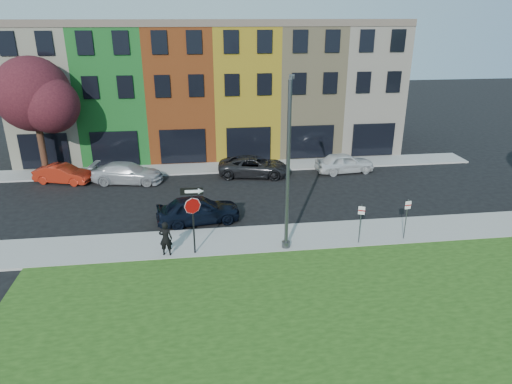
{
  "coord_description": "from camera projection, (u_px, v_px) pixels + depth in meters",
  "views": [
    {
      "loc": [
        -3.87,
        -17.67,
        10.82
      ],
      "look_at": [
        -1.02,
        4.0,
        2.28
      ],
      "focal_mm": 32.0,
      "sensor_mm": 36.0,
      "label": 1
    }
  ],
  "objects": [
    {
      "name": "sidewalk_near",
      "position": [
        316.0,
        236.0,
        23.72
      ],
      "size": [
        40.0,
        3.0,
        0.12
      ],
      "primitive_type": "cube",
      "color": "gray",
      "rests_on": "ground"
    },
    {
      "name": "sedan_near",
      "position": [
        198.0,
        209.0,
        25.14
      ],
      "size": [
        3.12,
        5.07,
        1.55
      ],
      "primitive_type": "imported",
      "rotation": [
        0.0,
        0.0,
        1.71
      ],
      "color": "black",
      "rests_on": "ground"
    },
    {
      "name": "man",
      "position": [
        166.0,
        239.0,
        21.45
      ],
      "size": [
        0.73,
        0.58,
        1.7
      ],
      "primitive_type": "imported",
      "rotation": [
        0.0,
        0.0,
        3.0
      ],
      "color": "black",
      "rests_on": "sidewalk_near"
    },
    {
      "name": "stop_sign",
      "position": [
        193.0,
        207.0,
        21.04
      ],
      "size": [
        1.05,
        0.11,
        3.35
      ],
      "rotation": [
        0.0,
        0.0,
        -0.04
      ],
      "color": "black",
      "rests_on": "sidewalk_near"
    },
    {
      "name": "parked_car_white",
      "position": [
        345.0,
        163.0,
        33.21
      ],
      "size": [
        2.56,
        4.59,
        1.45
      ],
      "primitive_type": "imported",
      "rotation": [
        0.0,
        0.0,
        1.67
      ],
      "color": "silver",
      "rests_on": "ground"
    },
    {
      "name": "sidewalk_far",
      "position": [
        211.0,
        168.0,
        34.2
      ],
      "size": [
        40.0,
        2.4,
        0.12
      ],
      "primitive_type": "cube",
      "color": "gray",
      "rests_on": "ground"
    },
    {
      "name": "tree_purple",
      "position": [
        35.0,
        96.0,
        30.37
      ],
      "size": [
        5.93,
        5.19,
        8.22
      ],
      "color": "black",
      "rests_on": "sidewalk_far"
    },
    {
      "name": "rowhouse_block",
      "position": [
        212.0,
        89.0,
        38.17
      ],
      "size": [
        30.0,
        10.12,
        10.0
      ],
      "color": "beige",
      "rests_on": "ground"
    },
    {
      "name": "parking_sign_b",
      "position": [
        407.0,
        214.0,
        22.83
      ],
      "size": [
        0.32,
        0.1,
        2.16
      ],
      "rotation": [
        0.0,
        0.0,
        0.13
      ],
      "color": "#484A4D",
      "rests_on": "sidewalk_near"
    },
    {
      "name": "parked_car_silver",
      "position": [
        127.0,
        173.0,
        31.17
      ],
      "size": [
        3.45,
        5.41,
        1.39
      ],
      "primitive_type": "imported",
      "rotation": [
        0.0,
        0.0,
        1.41
      ],
      "color": "#A7A7AC",
      "rests_on": "ground"
    },
    {
      "name": "parked_car_red",
      "position": [
        63.0,
        174.0,
        31.16
      ],
      "size": [
        3.49,
        4.61,
        1.27
      ],
      "primitive_type": "imported",
      "rotation": [
        0.0,
        0.0,
        1.28
      ],
      "color": "#9C2111",
      "rests_on": "ground"
    },
    {
      "name": "parking_sign_a",
      "position": [
        361.0,
        219.0,
        22.44
      ],
      "size": [
        0.3,
        0.17,
        2.05
      ],
      "rotation": [
        0.0,
        0.0,
        -0.43
      ],
      "color": "#484A4D",
      "rests_on": "sidewalk_near"
    },
    {
      "name": "ground",
      "position": [
        290.0,
        269.0,
        20.73
      ],
      "size": [
        120.0,
        120.0,
        0.0
      ],
      "primitive_type": "plane",
      "color": "black",
      "rests_on": "ground"
    },
    {
      "name": "street_lamp",
      "position": [
        288.0,
        167.0,
        21.17
      ],
      "size": [
        0.88,
        2.54,
        8.1
      ],
      "rotation": [
        0.0,
        0.0,
        -0.24
      ],
      "color": "#484A4D",
      "rests_on": "sidewalk_near"
    },
    {
      "name": "parked_car_dark",
      "position": [
        254.0,
        166.0,
        32.47
      ],
      "size": [
        4.09,
        5.87,
        1.41
      ],
      "primitive_type": "imported",
      "rotation": [
        0.0,
        0.0,
        1.39
      ],
      "color": "black",
      "rests_on": "ground"
    }
  ]
}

